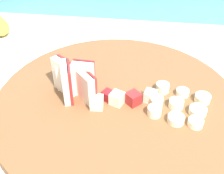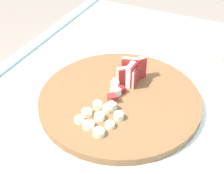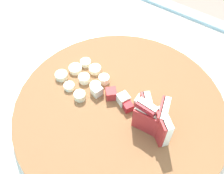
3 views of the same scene
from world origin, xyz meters
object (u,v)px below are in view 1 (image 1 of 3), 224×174
cutting_board (117,103)px  apple_wedge_fan (75,80)px  banana_slice_rows (178,105)px  apple_dice_pile (121,98)px

cutting_board → apple_wedge_fan: 0.08m
apple_wedge_fan → banana_slice_rows: (0.18, -0.01, -0.02)m
cutting_board → banana_slice_rows: 0.10m
cutting_board → apple_dice_pile: apple_dice_pile is taller
apple_dice_pile → cutting_board: bearing=128.8°
apple_dice_pile → banana_slice_rows: (0.09, 0.00, -0.00)m
apple_wedge_fan → apple_dice_pile: bearing=-10.3°
apple_dice_pile → banana_slice_rows: 0.09m
apple_wedge_fan → apple_dice_pile: size_ratio=0.78×
banana_slice_rows → cutting_board: bearing=174.9°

